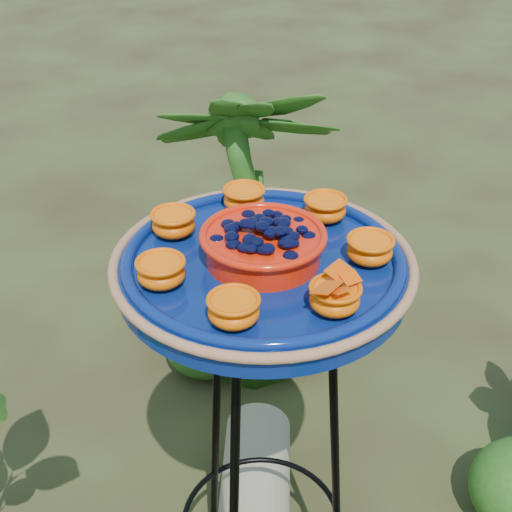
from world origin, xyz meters
The scene contains 4 objects.
tripod_stand centered at (-0.07, 0.15, 0.60)m, with size 0.47×0.47×0.99m.
feeder_dish centered at (-0.07, 0.15, 1.04)m, with size 0.65×0.65×0.12m.
driftwood_log centered at (0.13, 0.27, 0.10)m, with size 0.19×0.19×0.58m, color gray.
shrub_back_right centered at (0.79, 0.64, 0.52)m, with size 0.58×0.58×1.04m, color #195115.
Camera 1 is at (-0.97, -0.33, 1.71)m, focal length 50.00 mm.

